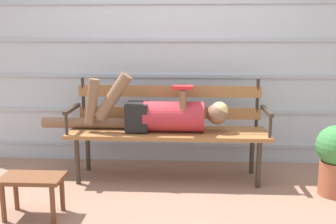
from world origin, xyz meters
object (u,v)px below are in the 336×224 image
Objects in this scene: potted_plant at (336,156)px; footstool at (33,184)px; park_bench at (168,124)px; reclining_person at (158,114)px.

footstool is at bearing -167.67° from potted_plant.
footstool is (-0.95, -0.89, -0.25)m from park_bench.
reclining_person is at bearing 168.55° from potted_plant.
park_bench is 1.33m from footstool.
footstool is at bearing -136.39° from reclining_person.
park_bench is 4.05× the size of footstool.
reclining_person is at bearing 43.61° from footstool.
park_bench is 1.05× the size of reclining_person.
potted_plant is at bearing 12.33° from footstool.
park_bench is 0.16m from reclining_person.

